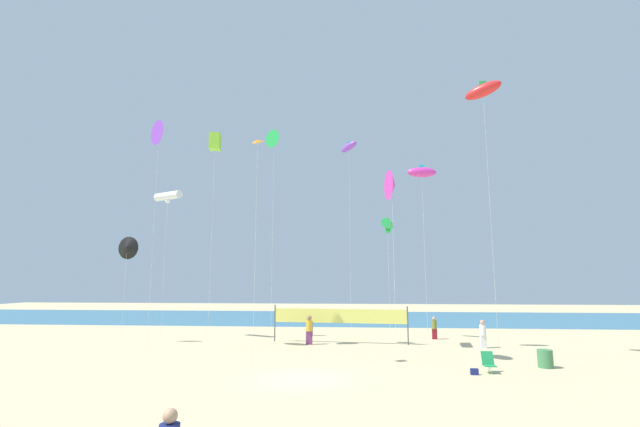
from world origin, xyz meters
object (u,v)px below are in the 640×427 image
object	(u,v)px
beachgoer_charcoal_shirt	(310,323)
kite_violet_delta	(159,133)
beachgoer_white_shirt	(483,333)
beachgoer_mustard_shirt	(309,329)
kite_red_inflatable	(483,91)
volleyball_net	(339,317)
kite_orange_diamond	(257,146)
kite_violet_inflatable	(349,147)
kite_green_delta	(274,140)
kite_green_tube	(388,225)
kite_black_delta	(127,248)
kite_magenta_delta	(392,185)
beachgoer_olive_shirt	(434,327)
kite_lime_box	(215,142)
trash_barrel	(545,359)
beach_handbag	(474,372)
folding_beach_chair	(488,362)
kite_white_tube	(168,196)
kite_magenta_inflatable	(422,172)

from	to	relation	value
beachgoer_charcoal_shirt	kite_violet_delta	xyz separation A→B (m)	(-9.00, -7.16, 12.44)
beachgoer_white_shirt	beachgoer_charcoal_shirt	size ratio (longest dim) A/B	0.98
beachgoer_mustard_shirt	kite_red_inflatable	size ratio (longest dim) A/B	0.12
volleyball_net	kite_orange_diamond	distance (m)	13.02
kite_violet_inflatable	kite_green_delta	bearing A→B (deg)	-144.05
kite_green_tube	kite_violet_inflatable	bearing A→B (deg)	127.40
beachgoer_charcoal_shirt	kite_violet_delta	world-z (taller)	kite_violet_delta
beachgoer_white_shirt	kite_black_delta	distance (m)	23.44
beachgoer_mustard_shirt	beachgoer_white_shirt	bearing A→B (deg)	-40.07
kite_orange_diamond	kite_green_delta	bearing A→B (deg)	93.57
kite_violet_delta	kite_green_delta	xyz separation A→B (m)	(7.19, 1.34, -0.17)
beachgoer_white_shirt	kite_magenta_delta	world-z (taller)	kite_magenta_delta
beachgoer_olive_shirt	kite_black_delta	bearing A→B (deg)	-90.05
kite_violet_delta	kite_green_tube	bearing A→B (deg)	6.66
beachgoer_white_shirt	kite_orange_diamond	bearing A→B (deg)	151.51
kite_black_delta	kite_orange_diamond	bearing A→B (deg)	-34.52
volleyball_net	kite_lime_box	distance (m)	13.99
kite_lime_box	kite_green_delta	size ratio (longest dim) A/B	0.97
beachgoer_olive_shirt	volleyball_net	size ratio (longest dim) A/B	0.17
kite_violet_delta	trash_barrel	bearing A→B (deg)	-10.19
kite_violet_delta	beach_handbag	bearing A→B (deg)	-17.98
volleyball_net	kite_magenta_delta	xyz separation A→B (m)	(3.09, -6.56, 7.36)
beach_handbag	kite_red_inflatable	world-z (taller)	kite_red_inflatable
folding_beach_chair	kite_green_tube	world-z (taller)	kite_green_tube
kite_violet_delta	kite_green_delta	bearing A→B (deg)	10.55
beachgoer_olive_shirt	kite_black_delta	size ratio (longest dim) A/B	0.22
beachgoer_mustard_shirt	kite_white_tube	size ratio (longest dim) A/B	0.17
beachgoer_mustard_shirt	kite_violet_delta	bearing A→B (deg)	159.34
kite_orange_diamond	beach_handbag	bearing A→B (deg)	-3.62
beachgoer_white_shirt	kite_red_inflatable	distance (m)	14.39
kite_violet_delta	kite_violet_inflatable	bearing A→B (deg)	21.96
beachgoer_mustard_shirt	kite_magenta_inflatable	world-z (taller)	kite_magenta_inflatable
kite_violet_inflatable	beachgoer_olive_shirt	bearing A→B (deg)	11.19
kite_orange_diamond	kite_violet_inflatable	bearing A→B (deg)	65.81
kite_magenta_delta	beachgoer_charcoal_shirt	bearing A→B (deg)	117.86
kite_black_delta	kite_green_tube	bearing A→B (deg)	-1.28
kite_lime_box	kite_red_inflatable	xyz separation A→B (m)	(16.36, -2.11, 1.93)
beachgoer_white_shirt	beachgoer_olive_shirt	size ratio (longest dim) A/B	1.08
kite_green_delta	kite_lime_box	bearing A→B (deg)	-169.12
folding_beach_chair	kite_red_inflatable	xyz separation A→B (m)	(1.59, 3.67, 14.34)
beachgoer_olive_shirt	kite_magenta_inflatable	world-z (taller)	kite_magenta_inflatable
trash_barrel	kite_white_tube	size ratio (longest dim) A/B	0.08
kite_green_delta	kite_orange_diamond	bearing A→B (deg)	-86.43
folding_beach_chair	kite_green_delta	xyz separation A→B (m)	(-11.06, 6.49, 12.71)
volleyball_net	kite_magenta_inflatable	bearing A→B (deg)	-23.31
beachgoer_mustard_shirt	folding_beach_chair	size ratio (longest dim) A/B	2.05
beachgoer_mustard_shirt	kite_violet_delta	xyz separation A→B (m)	(-9.40, -2.74, 12.37)
beach_handbag	beachgoer_mustard_shirt	bearing A→B (deg)	133.85
kite_magenta_delta	kite_white_tube	bearing A→B (deg)	154.06
kite_lime_box	kite_red_inflatable	distance (m)	16.61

